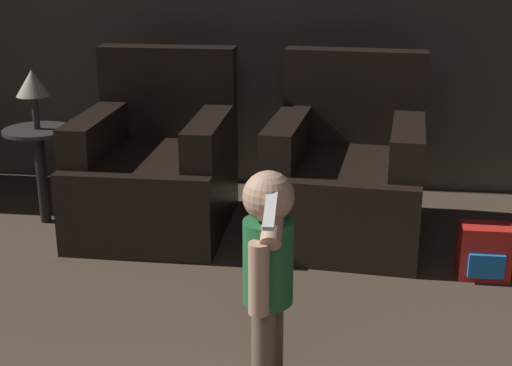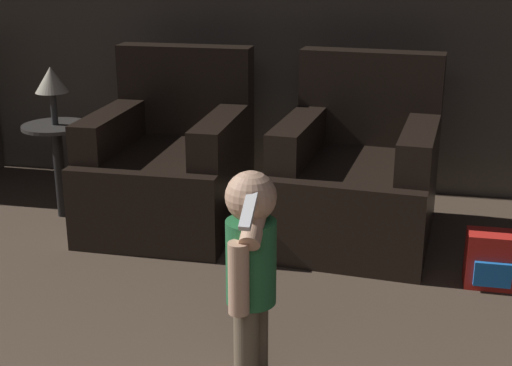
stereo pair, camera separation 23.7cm
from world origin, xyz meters
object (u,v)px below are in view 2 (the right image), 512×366
at_px(armchair_right, 358,177).
at_px(lamp, 51,81).
at_px(armchair_left, 171,166).
at_px(person_toddler, 251,263).
at_px(toy_backpack, 492,260).

bearing_deg(armchair_right, lamp, -172.78).
relative_size(armchair_left, person_toddler, 1.20).
xyz_separation_m(armchair_right, lamp, (-1.66, -0.06, 0.46)).
bearing_deg(armchair_left, lamp, -174.91).
bearing_deg(toy_backpack, armchair_left, 163.69).
xyz_separation_m(armchair_right, person_toddler, (-0.26, -1.44, 0.14)).
relative_size(armchair_right, person_toddler, 1.26).
distance_m(armchair_left, armchair_right, 1.03).
xyz_separation_m(person_toddler, toy_backpack, (0.91, 0.95, -0.33)).
distance_m(armchair_left, lamp, 0.79).
bearing_deg(toy_backpack, armchair_right, 142.83).
bearing_deg(armchair_right, person_toddler, -95.08).
bearing_deg(person_toddler, toy_backpack, 146.45).
height_order(person_toddler, toy_backpack, person_toddler).
height_order(armchair_left, armchair_right, same).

